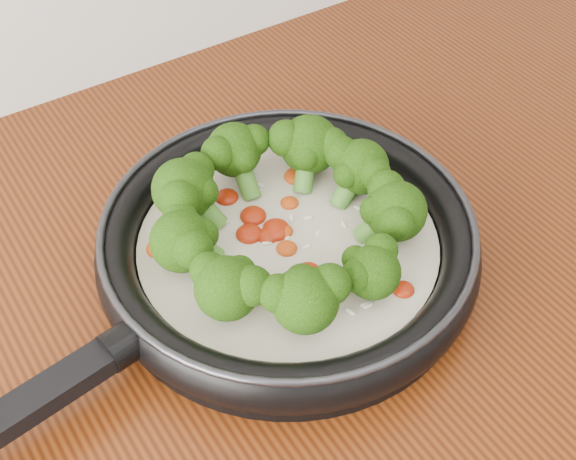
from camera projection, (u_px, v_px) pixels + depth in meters
counter at (374, 451)px, 1.11m from camera, size 1.60×0.80×0.90m
skillet at (284, 240)px, 0.72m from camera, size 0.57×0.40×0.10m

